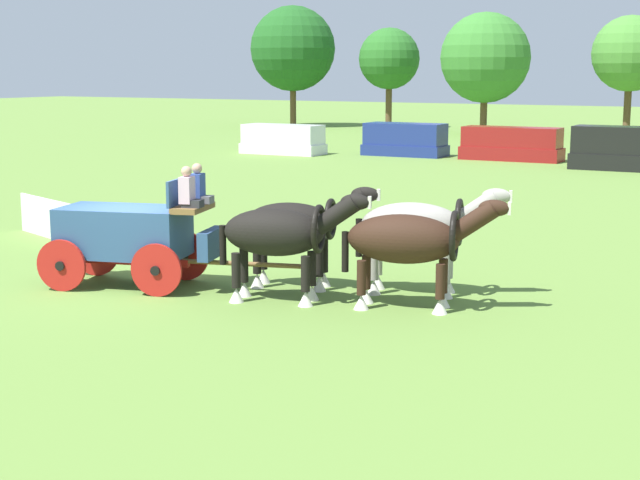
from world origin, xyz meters
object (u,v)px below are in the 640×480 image
at_px(parked_vehicle_c, 512,144).
at_px(draft_horse_rear_near, 298,226).
at_px(parked_vehicle_a, 283,140).
at_px(parked_vehicle_d, 618,149).
at_px(draft_horse_lead_near, 419,228).
at_px(parked_vehicle_b, 405,140).
at_px(show_wagon, 131,233).
at_px(draft_horse_lead_off, 410,241).
at_px(draft_horse_rear_off, 280,235).

bearing_deg(parked_vehicle_c, draft_horse_rear_near, -79.77).
xyz_separation_m(draft_horse_rear_near, parked_vehicle_c, (-5.52, 30.62, -0.51)).
xyz_separation_m(parked_vehicle_a, parked_vehicle_d, (18.12, 0.37, 0.19)).
bearing_deg(parked_vehicle_c, draft_horse_lead_near, -75.02).
bearing_deg(parked_vehicle_a, parked_vehicle_b, 19.55).
bearing_deg(parked_vehicle_b, parked_vehicle_a, -160.45).
xyz_separation_m(parked_vehicle_a, parked_vehicle_c, (12.26, 2.52, 0.04)).
relative_size(show_wagon, draft_horse_lead_off, 1.77).
distance_m(show_wagon, draft_horse_rear_off, 3.57).
xyz_separation_m(draft_horse_rear_off, parked_vehicle_b, (-11.75, 31.62, -0.51)).
relative_size(draft_horse_rear_near, parked_vehicle_c, 0.56).
relative_size(parked_vehicle_b, parked_vehicle_d, 1.05).
height_order(draft_horse_lead_off, parked_vehicle_a, draft_horse_lead_off).
height_order(draft_horse_rear_near, draft_horse_lead_near, draft_horse_lead_near).
bearing_deg(draft_horse_lead_near, draft_horse_rear_off, -136.96).
height_order(draft_horse_lead_near, parked_vehicle_c, draft_horse_lead_near).
bearing_deg(draft_horse_rear_near, show_wagon, -153.09).
xyz_separation_m(show_wagon, draft_horse_lead_off, (6.04, 1.11, 0.18)).
bearing_deg(draft_horse_lead_off, parked_vehicle_d, 94.94).
height_order(draft_horse_rear_near, parked_vehicle_c, draft_horse_rear_near).
distance_m(parked_vehicle_b, parked_vehicle_c, 5.89).
height_order(show_wagon, draft_horse_lead_near, show_wagon).
bearing_deg(draft_horse_lead_near, parked_vehicle_a, 126.52).
relative_size(draft_horse_rear_off, parked_vehicle_d, 0.70).
xyz_separation_m(draft_horse_lead_off, parked_vehicle_b, (-14.25, 30.88, -0.48)).
height_order(parked_vehicle_b, parked_vehicle_c, parked_vehicle_b).
distance_m(draft_horse_rear_off, parked_vehicle_a, 34.51).
xyz_separation_m(show_wagon, parked_vehicle_d, (3.53, 30.09, -0.18)).
bearing_deg(show_wagon, draft_horse_rear_near, 26.91).
bearing_deg(draft_horse_lead_near, parked_vehicle_c, 104.98).
distance_m(parked_vehicle_b, parked_vehicle_d, 11.89).
height_order(parked_vehicle_c, parked_vehicle_d, parked_vehicle_d).
bearing_deg(draft_horse_lead_near, draft_horse_lead_off, -73.54).
height_order(draft_horse_rear_off, parked_vehicle_d, draft_horse_rear_off).
bearing_deg(parked_vehicle_b, draft_horse_rear_off, -69.60).
relative_size(draft_horse_lead_off, parked_vehicle_d, 0.73).
relative_size(draft_horse_rear_near, draft_horse_rear_off, 0.96).
xyz_separation_m(show_wagon, parked_vehicle_b, (-8.21, 31.99, -0.30)).
height_order(parked_vehicle_b, parked_vehicle_d, parked_vehicle_d).
distance_m(draft_horse_rear_off, draft_horse_lead_off, 2.60).
distance_m(draft_horse_rear_off, draft_horse_lead_near, 2.91).
relative_size(draft_horse_rear_near, draft_horse_lead_off, 0.92).
bearing_deg(parked_vehicle_a, parked_vehicle_c, 11.63).
bearing_deg(parked_vehicle_b, draft_horse_lead_near, -64.90).
relative_size(show_wagon, draft_horse_rear_off, 1.84).
bearing_deg(parked_vehicle_c, parked_vehicle_d, -20.15).
bearing_deg(draft_horse_lead_off, show_wagon, -169.62).
bearing_deg(parked_vehicle_c, show_wagon, -85.87).
height_order(draft_horse_lead_off, parked_vehicle_d, draft_horse_lead_off).
distance_m(draft_horse_lead_off, parked_vehicle_d, 29.10).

